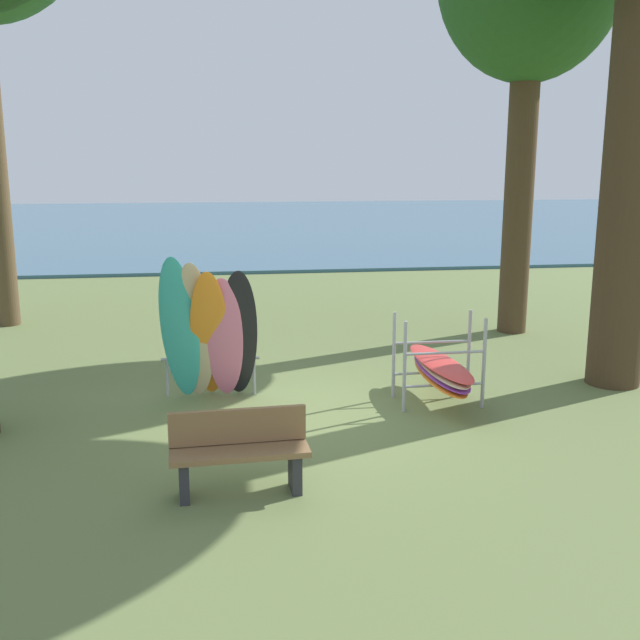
{
  "coord_description": "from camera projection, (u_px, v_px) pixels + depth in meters",
  "views": [
    {
      "loc": [
        -1.0,
        -9.22,
        3.33
      ],
      "look_at": [
        0.47,
        0.92,
        1.1
      ],
      "focal_mm": 41.51,
      "sensor_mm": 36.0,
      "label": 1
    }
  ],
  "objects": [
    {
      "name": "ground_plane",
      "position": [
        295.0,
        417.0,
        9.76
      ],
      "size": [
        80.0,
        80.0,
        0.0
      ],
      "primitive_type": "plane",
      "color": "olive"
    },
    {
      "name": "leaning_board_pile",
      "position": [
        209.0,
        335.0,
        10.15
      ],
      "size": [
        1.42,
        0.94,
        2.12
      ],
      "color": "#38B2AD",
      "rests_on": "ground"
    },
    {
      "name": "park_bench",
      "position": [
        239.0,
        450.0,
        7.47
      ],
      "size": [
        1.42,
        0.48,
        0.85
      ],
      "color": "#2D2D33",
      "rests_on": "ground"
    },
    {
      "name": "board_storage_rack",
      "position": [
        440.0,
        368.0,
        10.23
      ],
      "size": [
        1.15,
        2.13,
        1.25
      ],
      "color": "#9EA0A5",
      "rests_on": "ground"
    },
    {
      "name": "lake_water",
      "position": [
        232.0,
        222.0,
        39.26
      ],
      "size": [
        80.0,
        36.0,
        0.1
      ],
      "primitive_type": "cube",
      "color": "#38607A",
      "rests_on": "ground"
    }
  ]
}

